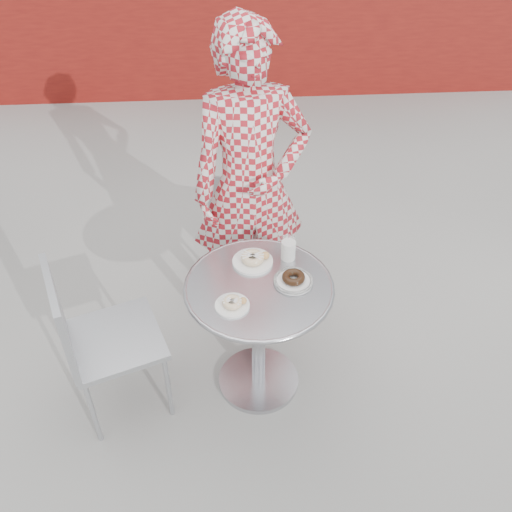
{
  "coord_description": "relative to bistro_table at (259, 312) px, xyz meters",
  "views": [
    {
      "loc": [
        -0.17,
        -1.94,
        2.52
      ],
      "look_at": [
        -0.03,
        0.12,
        0.78
      ],
      "focal_mm": 40.0,
      "sensor_mm": 36.0,
      "label": 1
    }
  ],
  "objects": [
    {
      "name": "seated_person",
      "position": [
        -0.0,
        0.6,
        0.33
      ],
      "size": [
        0.7,
        0.53,
        1.75
      ],
      "primitive_type": "imported",
      "rotation": [
        0.0,
        0.0,
        0.18
      ],
      "color": "#A81923",
      "rests_on": "ground"
    },
    {
      "name": "ground",
      "position": [
        0.02,
        0.01,
        -0.54
      ],
      "size": [
        60.0,
        60.0,
        0.0
      ],
      "primitive_type": "plane",
      "color": "#A8A6A0",
      "rests_on": "ground"
    },
    {
      "name": "plate_checker",
      "position": [
        0.16,
        0.01,
        0.19
      ],
      "size": [
        0.19,
        0.19,
        0.05
      ],
      "rotation": [
        0.0,
        0.0,
        -0.07
      ],
      "color": "white",
      "rests_on": "bistro_table"
    },
    {
      "name": "milk_cup",
      "position": [
        0.16,
        0.19,
        0.23
      ],
      "size": [
        0.08,
        0.08,
        0.12
      ],
      "rotation": [
        0.0,
        0.0,
        0.43
      ],
      "color": "white",
      "rests_on": "bistro_table"
    },
    {
      "name": "chair_left",
      "position": [
        -0.71,
        -0.07,
        -0.26
      ],
      "size": [
        0.56,
        0.55,
        0.91
      ],
      "rotation": [
        0.0,
        0.0,
        1.92
      ],
      "color": "#B0B3B8",
      "rests_on": "ground"
    },
    {
      "name": "bistro_table",
      "position": [
        0.0,
        0.0,
        0.0
      ],
      "size": [
        0.71,
        0.71,
        0.72
      ],
      "rotation": [
        0.0,
        0.0,
        -0.19
      ],
      "color": "silver",
      "rests_on": "ground"
    },
    {
      "name": "plate_near",
      "position": [
        -0.13,
        -0.13,
        0.19
      ],
      "size": [
        0.16,
        0.16,
        0.04
      ],
      "rotation": [
        0.0,
        0.0,
        -0.23
      ],
      "color": "white",
      "rests_on": "bistro_table"
    },
    {
      "name": "chair_far",
      "position": [
        -0.0,
        0.92,
        -0.29
      ],
      "size": [
        0.48,
        0.48,
        0.81
      ],
      "rotation": [
        0.0,
        0.0,
        2.85
      ],
      "color": "#B0B3B8",
      "rests_on": "ground"
    },
    {
      "name": "plate_far",
      "position": [
        -0.02,
        0.16,
        0.19
      ],
      "size": [
        0.2,
        0.2,
        0.05
      ],
      "rotation": [
        0.0,
        0.0,
        -0.17
      ],
      "color": "white",
      "rests_on": "bistro_table"
    }
  ]
}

